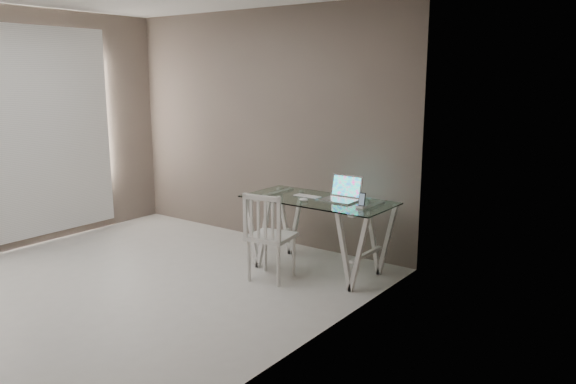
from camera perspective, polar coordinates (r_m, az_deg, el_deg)
name	(u,v)px	position (r m, az deg, el deg)	size (l,w,h in m)	color
room	(94,103)	(5.16, -19.09, 8.57)	(4.50, 4.52, 2.71)	#B1AFAA
desk	(318,234)	(5.65, 3.04, -4.32)	(1.50, 0.70, 0.75)	silver
chair	(268,233)	(5.35, -2.06, -4.17)	(0.46, 0.46, 0.87)	silver
laptop	(342,194)	(5.53, 5.53, -0.23)	(0.34, 0.29, 0.24)	silver
keyboard	(307,196)	(5.66, 1.95, -0.45)	(0.30, 0.13, 0.01)	silver
mouse	(304,200)	(5.46, 1.61, -0.77)	(0.10, 0.06, 0.03)	silver
phone_dock	(362,204)	(5.23, 7.48, -1.18)	(0.08, 0.08, 0.14)	white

